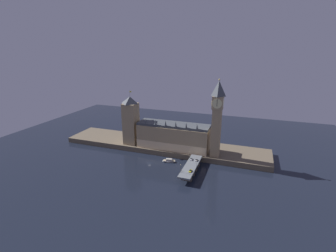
{
  "coord_description": "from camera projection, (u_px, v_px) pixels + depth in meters",
  "views": [
    {
      "loc": [
        86.83,
        -191.25,
        102.97
      ],
      "look_at": [
        11.62,
        20.0,
        32.04
      ],
      "focal_mm": 26.0,
      "sensor_mm": 36.0,
      "label": 1
    }
  ],
  "objects": [
    {
      "name": "car_southbound_trail",
      "position": [
        196.0,
        160.0,
        219.54
      ],
      "size": [
        1.84,
        4.25,
        1.32
      ],
      "color": "silver",
      "rests_on": "bridge"
    },
    {
      "name": "boat_upstream",
      "position": [
        169.0,
        161.0,
        232.16
      ],
      "size": [
        13.48,
        7.06,
        3.23
      ],
      "color": "white",
      "rests_on": "ground_plane"
    },
    {
      "name": "victoria_tower",
      "position": [
        131.0,
        120.0,
        257.44
      ],
      "size": [
        14.26,
        14.26,
        57.23
      ],
      "color": "tan",
      "rests_on": "embankment"
    },
    {
      "name": "bridge",
      "position": [
        191.0,
        168.0,
        211.45
      ],
      "size": [
        10.45,
        46.0,
        6.79
      ],
      "color": "slate",
      "rests_on": "ground_plane"
    },
    {
      "name": "embankment",
      "position": [
        164.0,
        146.0,
        264.83
      ],
      "size": [
        220.0,
        42.0,
        5.36
      ],
      "color": "brown",
      "rests_on": "ground_plane"
    },
    {
      "name": "parliament_hall",
      "position": [
        173.0,
        136.0,
        248.8
      ],
      "size": [
        73.29,
        21.8,
        31.26
      ],
      "color": "tan",
      "rests_on": "embankment"
    },
    {
      "name": "car_southbound_lead",
      "position": [
        190.0,
        171.0,
        200.1
      ],
      "size": [
        1.92,
        4.53,
        1.32
      ],
      "color": "yellow",
      "rests_on": "bridge"
    },
    {
      "name": "car_northbound_lead",
      "position": [
        191.0,
        159.0,
        221.1
      ],
      "size": [
        2.05,
        3.9,
        1.31
      ],
      "color": "silver",
      "rests_on": "bridge"
    },
    {
      "name": "street_lamp_far",
      "position": [
        190.0,
        154.0,
        224.39
      ],
      "size": [
        1.34,
        0.6,
        6.24
      ],
      "color": "#2D3333",
      "rests_on": "bridge"
    },
    {
      "name": "clock_tower",
      "position": [
        217.0,
        117.0,
        221.92
      ],
      "size": [
        10.03,
        10.14,
        73.13
      ],
      "color": "tan",
      "rests_on": "embankment"
    },
    {
      "name": "street_lamp_near",
      "position": [
        181.0,
        167.0,
        197.75
      ],
      "size": [
        1.34,
        0.6,
        7.33
      ],
      "color": "#2D3333",
      "rests_on": "bridge"
    },
    {
      "name": "street_lamp_mid",
      "position": [
        197.0,
        162.0,
        208.01
      ],
      "size": [
        1.34,
        0.6,
        6.08
      ],
      "color": "#2D3333",
      "rests_on": "bridge"
    },
    {
      "name": "ground_plane",
      "position": [
        149.0,
        163.0,
        230.61
      ],
      "size": [
        400.0,
        400.0,
        0.0
      ],
      "primitive_type": "plane",
      "color": "black"
    },
    {
      "name": "pedestrian_near_rail",
      "position": [
        182.0,
        170.0,
        200.3
      ],
      "size": [
        0.38,
        0.38,
        1.72
      ],
      "color": "black",
      "rests_on": "bridge"
    }
  ]
}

